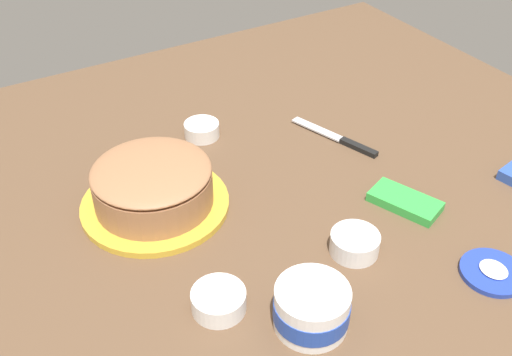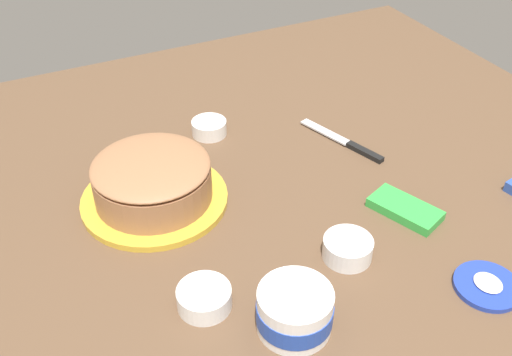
{
  "view_description": "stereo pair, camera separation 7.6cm",
  "coord_description": "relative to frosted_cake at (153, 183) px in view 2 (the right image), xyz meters",
  "views": [
    {
      "loc": [
        -0.8,
        0.6,
        0.77
      ],
      "look_at": [
        0.03,
        0.11,
        0.04
      ],
      "focal_mm": 41.5,
      "sensor_mm": 36.0,
      "label": 1
    },
    {
      "loc": [
        -0.84,
        0.53,
        0.77
      ],
      "look_at": [
        0.03,
        0.11,
        0.04
      ],
      "focal_mm": 41.5,
      "sensor_mm": 36.0,
      "label": 2
    }
  ],
  "objects": [
    {
      "name": "ground_plane",
      "position": [
        -0.09,
        -0.31,
        -0.05
      ],
      "size": [
        1.54,
        1.54,
        0.0
      ],
      "primitive_type": "plane",
      "color": "brown"
    },
    {
      "name": "frosted_cake",
      "position": [
        0.0,
        0.0,
        0.0
      ],
      "size": [
        0.3,
        0.3,
        0.11
      ],
      "color": "gold",
      "rests_on": "ground_plane"
    },
    {
      "name": "frosting_tub",
      "position": [
        -0.4,
        -0.1,
        -0.01
      ],
      "size": [
        0.12,
        0.12,
        0.08
      ],
      "color": "white",
      "rests_on": "ground_plane"
    },
    {
      "name": "frosting_tub_lid",
      "position": [
        -0.48,
        -0.44,
        -0.04
      ],
      "size": [
        0.12,
        0.12,
        0.02
      ],
      "color": "#233DAD",
      "rests_on": "ground_plane"
    },
    {
      "name": "spreading_knife",
      "position": [
        -0.0,
        -0.47,
        -0.04
      ],
      "size": [
        0.23,
        0.09,
        0.01
      ],
      "color": "silver",
      "rests_on": "ground_plane"
    },
    {
      "name": "sprinkle_bowl_pink",
      "position": [
        0.19,
        -0.2,
        -0.03
      ],
      "size": [
        0.08,
        0.08,
        0.04
      ],
      "color": "white",
      "rests_on": "ground_plane"
    },
    {
      "name": "sprinkle_bowl_green",
      "position": [
        -0.31,
        -0.27,
        -0.03
      ],
      "size": [
        0.09,
        0.09,
        0.04
      ],
      "color": "white",
      "rests_on": "ground_plane"
    },
    {
      "name": "sprinkle_bowl_orange",
      "position": [
        -0.3,
        0.01,
        -0.03
      ],
      "size": [
        0.09,
        0.09,
        0.04
      ],
      "color": "white",
      "rests_on": "ground_plane"
    },
    {
      "name": "candy_box_lower",
      "position": [
        -0.25,
        -0.44,
        -0.04
      ],
      "size": [
        0.16,
        0.12,
        0.02
      ],
      "primitive_type": "cube",
      "rotation": [
        0.0,
        0.0,
        0.38
      ],
      "color": "green",
      "rests_on": "ground_plane"
    }
  ]
}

